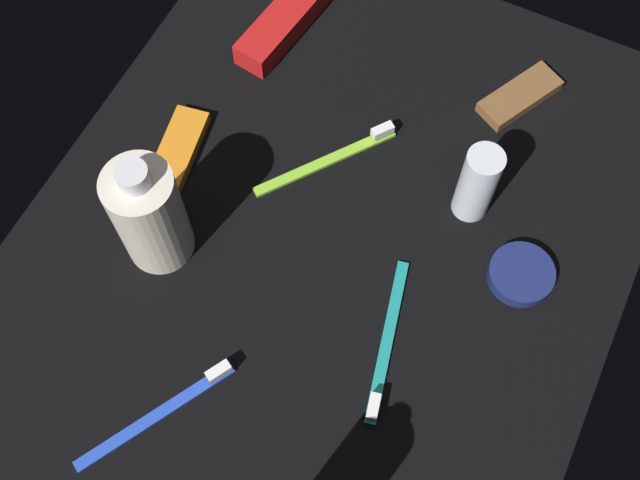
{
  "coord_description": "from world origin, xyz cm",
  "views": [
    {
      "loc": [
        31.96,
        15.81,
        80.47
      ],
      "look_at": [
        0.0,
        0.0,
        3.0
      ],
      "focal_mm": 44.97,
      "sensor_mm": 36.0,
      "label": 1
    }
  ],
  "objects_px": {
    "deodorant_stick": "(477,184)",
    "toothbrush_lime": "(334,156)",
    "toothbrush_blue": "(165,409)",
    "snack_bar_orange": "(179,148)",
    "cream_tin_left": "(521,274)",
    "toothpaste_box_red": "(290,16)",
    "bodywash_bottle": "(149,215)",
    "snack_bar_brown": "(520,96)",
    "toothbrush_teal": "(385,349)"
  },
  "relations": [
    {
      "from": "deodorant_stick",
      "to": "toothbrush_lime",
      "type": "distance_m",
      "value": 0.17
    },
    {
      "from": "cream_tin_left",
      "to": "deodorant_stick",
      "type": "bearing_deg",
      "value": -124.74
    },
    {
      "from": "bodywash_bottle",
      "to": "deodorant_stick",
      "type": "distance_m",
      "value": 0.35
    },
    {
      "from": "bodywash_bottle",
      "to": "deodorant_stick",
      "type": "bearing_deg",
      "value": 124.1
    },
    {
      "from": "toothbrush_teal",
      "to": "bodywash_bottle",
      "type": "bearing_deg",
      "value": -90.36
    },
    {
      "from": "snack_bar_orange",
      "to": "cream_tin_left",
      "type": "bearing_deg",
      "value": 83.72
    },
    {
      "from": "snack_bar_brown",
      "to": "snack_bar_orange",
      "type": "height_order",
      "value": "same"
    },
    {
      "from": "toothbrush_lime",
      "to": "snack_bar_brown",
      "type": "bearing_deg",
      "value": 136.63
    },
    {
      "from": "toothpaste_box_red",
      "to": "snack_bar_orange",
      "type": "distance_m",
      "value": 0.23
    },
    {
      "from": "bodywash_bottle",
      "to": "toothbrush_teal",
      "type": "relative_size",
      "value": 0.91
    },
    {
      "from": "toothbrush_teal",
      "to": "snack_bar_orange",
      "type": "height_order",
      "value": "toothbrush_teal"
    },
    {
      "from": "snack_bar_orange",
      "to": "deodorant_stick",
      "type": "bearing_deg",
      "value": 94.15
    },
    {
      "from": "bodywash_bottle",
      "to": "cream_tin_left",
      "type": "bearing_deg",
      "value": 110.53
    },
    {
      "from": "toothpaste_box_red",
      "to": "bodywash_bottle",
      "type": "bearing_deg",
      "value": 10.15
    },
    {
      "from": "toothbrush_lime",
      "to": "cream_tin_left",
      "type": "height_order",
      "value": "toothbrush_lime"
    },
    {
      "from": "bodywash_bottle",
      "to": "toothbrush_blue",
      "type": "relative_size",
      "value": 1.0
    },
    {
      "from": "toothbrush_blue",
      "to": "snack_bar_brown",
      "type": "height_order",
      "value": "toothbrush_blue"
    },
    {
      "from": "toothbrush_lime",
      "to": "cream_tin_left",
      "type": "relative_size",
      "value": 2.13
    },
    {
      "from": "bodywash_bottle",
      "to": "toothbrush_lime",
      "type": "distance_m",
      "value": 0.23
    },
    {
      "from": "toothbrush_lime",
      "to": "toothbrush_blue",
      "type": "xyz_separation_m",
      "value": [
        0.34,
        -0.02,
        0.0
      ]
    },
    {
      "from": "toothbrush_lime",
      "to": "toothbrush_blue",
      "type": "height_order",
      "value": "same"
    },
    {
      "from": "bodywash_bottle",
      "to": "snack_bar_brown",
      "type": "height_order",
      "value": "bodywash_bottle"
    },
    {
      "from": "toothbrush_blue",
      "to": "snack_bar_orange",
      "type": "height_order",
      "value": "toothbrush_blue"
    },
    {
      "from": "toothbrush_lime",
      "to": "toothbrush_blue",
      "type": "distance_m",
      "value": 0.34
    },
    {
      "from": "toothbrush_teal",
      "to": "snack_bar_orange",
      "type": "bearing_deg",
      "value": -109.77
    },
    {
      "from": "snack_bar_orange",
      "to": "cream_tin_left",
      "type": "height_order",
      "value": "cream_tin_left"
    },
    {
      "from": "cream_tin_left",
      "to": "snack_bar_orange",
      "type": "bearing_deg",
      "value": -86.28
    },
    {
      "from": "toothbrush_lime",
      "to": "toothpaste_box_red",
      "type": "bearing_deg",
      "value": -138.32
    },
    {
      "from": "toothbrush_lime",
      "to": "cream_tin_left",
      "type": "bearing_deg",
      "value": 79.72
    },
    {
      "from": "bodywash_bottle",
      "to": "toothbrush_blue",
      "type": "xyz_separation_m",
      "value": [
        0.16,
        0.1,
        -0.07
      ]
    },
    {
      "from": "bodywash_bottle",
      "to": "toothpaste_box_red",
      "type": "distance_m",
      "value": 0.34
    },
    {
      "from": "toothbrush_blue",
      "to": "toothbrush_teal",
      "type": "bearing_deg",
      "value": 131.91
    },
    {
      "from": "toothbrush_lime",
      "to": "snack_bar_brown",
      "type": "height_order",
      "value": "toothbrush_lime"
    },
    {
      "from": "toothbrush_lime",
      "to": "toothpaste_box_red",
      "type": "relative_size",
      "value": 0.86
    },
    {
      "from": "deodorant_stick",
      "to": "snack_bar_orange",
      "type": "relative_size",
      "value": 1.03
    },
    {
      "from": "deodorant_stick",
      "to": "toothbrush_lime",
      "type": "height_order",
      "value": "deodorant_stick"
    },
    {
      "from": "toothbrush_blue",
      "to": "toothpaste_box_red",
      "type": "height_order",
      "value": "toothpaste_box_red"
    },
    {
      "from": "toothbrush_blue",
      "to": "toothpaste_box_red",
      "type": "xyz_separation_m",
      "value": [
        -0.49,
        -0.11,
        0.01
      ]
    },
    {
      "from": "snack_bar_orange",
      "to": "snack_bar_brown",
      "type": "bearing_deg",
      "value": 116.59
    },
    {
      "from": "toothbrush_lime",
      "to": "snack_bar_brown",
      "type": "distance_m",
      "value": 0.24
    },
    {
      "from": "bodywash_bottle",
      "to": "cream_tin_left",
      "type": "height_order",
      "value": "bodywash_bottle"
    },
    {
      "from": "toothbrush_lime",
      "to": "snack_bar_orange",
      "type": "height_order",
      "value": "toothbrush_lime"
    },
    {
      "from": "snack_bar_brown",
      "to": "cream_tin_left",
      "type": "relative_size",
      "value": 1.46
    },
    {
      "from": "bodywash_bottle",
      "to": "deodorant_stick",
      "type": "height_order",
      "value": "bodywash_bottle"
    },
    {
      "from": "toothbrush_teal",
      "to": "snack_bar_orange",
      "type": "xyz_separation_m",
      "value": [
        -0.11,
        -0.31,
        0.0
      ]
    },
    {
      "from": "bodywash_bottle",
      "to": "snack_bar_brown",
      "type": "bearing_deg",
      "value": 141.15
    },
    {
      "from": "snack_bar_brown",
      "to": "cream_tin_left",
      "type": "bearing_deg",
      "value": 47.87
    },
    {
      "from": "bodywash_bottle",
      "to": "toothpaste_box_red",
      "type": "bearing_deg",
      "value": -177.8
    },
    {
      "from": "bodywash_bottle",
      "to": "toothpaste_box_red",
      "type": "xyz_separation_m",
      "value": [
        -0.33,
        -0.01,
        -0.06
      ]
    },
    {
      "from": "snack_bar_orange",
      "to": "toothbrush_lime",
      "type": "bearing_deg",
      "value": 103.28
    }
  ]
}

